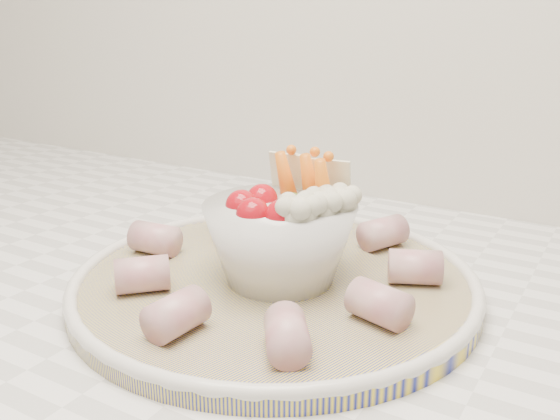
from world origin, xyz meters
The scene contains 3 objects.
serving_platter centered at (0.03, 1.43, 0.93)m, with size 0.45×0.45×0.02m.
veggie_bowl centered at (0.04, 1.43, 0.98)m, with size 0.14×0.14×0.11m.
cured_meat_rolls centered at (0.03, 1.43, 0.95)m, with size 0.30×0.30×0.03m.
Camera 1 is at (0.30, 0.98, 1.17)m, focal length 40.00 mm.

